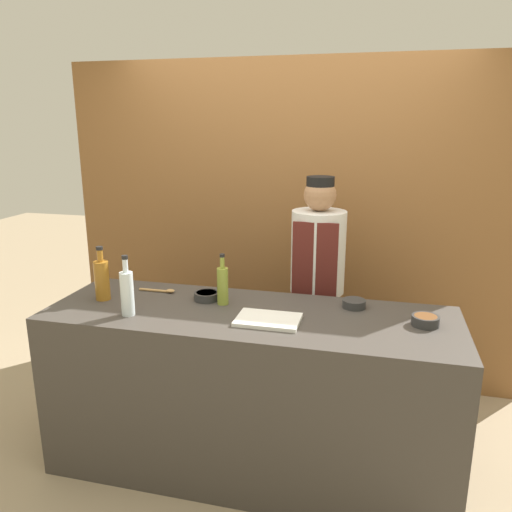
{
  "coord_description": "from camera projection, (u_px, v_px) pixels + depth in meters",
  "views": [
    {
      "loc": [
        0.65,
        -2.45,
        1.95
      ],
      "look_at": [
        0.0,
        0.15,
        1.23
      ],
      "focal_mm": 35.0,
      "sensor_mm": 36.0,
      "label": 1
    }
  ],
  "objects": [
    {
      "name": "sauce_bowl_green",
      "position": [
        207.0,
        295.0,
        2.9
      ],
      "size": [
        0.15,
        0.15,
        0.05
      ],
      "color": "#2D2D2D",
      "rests_on": "counter"
    },
    {
      "name": "cabinet_wall",
      "position": [
        290.0,
        224.0,
        3.8
      ],
      "size": [
        3.41,
        0.18,
        2.4
      ],
      "color": "brown",
      "rests_on": "ground_plane"
    },
    {
      "name": "sauce_bowl_white",
      "position": [
        354.0,
        303.0,
        2.78
      ],
      "size": [
        0.13,
        0.13,
        0.05
      ],
      "color": "#2D2D2D",
      "rests_on": "counter"
    },
    {
      "name": "cutting_board",
      "position": [
        268.0,
        320.0,
        2.58
      ],
      "size": [
        0.33,
        0.23,
        0.02
      ],
      "color": "white",
      "rests_on": "counter"
    },
    {
      "name": "bottle_amber",
      "position": [
        102.0,
        279.0,
        2.88
      ],
      "size": [
        0.08,
        0.08,
        0.32
      ],
      "color": "#9E661E",
      "rests_on": "counter"
    },
    {
      "name": "bottle_oil",
      "position": [
        223.0,
        285.0,
        2.81
      ],
      "size": [
        0.06,
        0.06,
        0.29
      ],
      "color": "olive",
      "rests_on": "counter"
    },
    {
      "name": "chef_center",
      "position": [
        317.0,
        290.0,
        3.3
      ],
      "size": [
        0.35,
        0.35,
        1.63
      ],
      "color": "#28282D",
      "rests_on": "ground_plane"
    },
    {
      "name": "counter",
      "position": [
        250.0,
        391.0,
        2.83
      ],
      "size": [
        2.24,
        0.74,
        0.95
      ],
      "color": "#3D3833",
      "rests_on": "ground_plane"
    },
    {
      "name": "wooden_spoon",
      "position": [
        161.0,
        290.0,
        3.03
      ],
      "size": [
        0.23,
        0.04,
        0.02
      ],
      "color": "#B2844C",
      "rests_on": "counter"
    },
    {
      "name": "sauce_bowl_brown",
      "position": [
        425.0,
        320.0,
        2.53
      ],
      "size": [
        0.14,
        0.14,
        0.05
      ],
      "color": "#2D2D2D",
      "rests_on": "counter"
    },
    {
      "name": "ground_plane",
      "position": [
        250.0,
        463.0,
        2.95
      ],
      "size": [
        14.0,
        14.0,
        0.0
      ],
      "primitive_type": "plane",
      "color": "tan"
    },
    {
      "name": "bottle_clear",
      "position": [
        127.0,
        292.0,
        2.64
      ],
      "size": [
        0.07,
        0.07,
        0.33
      ],
      "color": "silver",
      "rests_on": "counter"
    }
  ]
}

